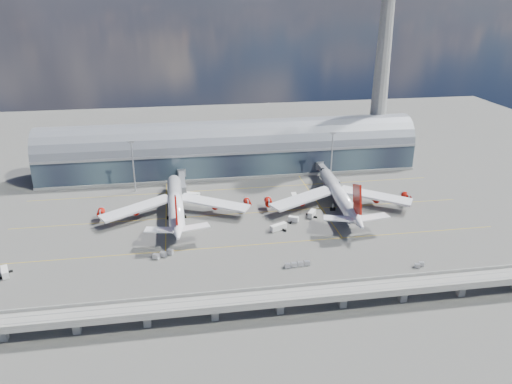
{
  "coord_description": "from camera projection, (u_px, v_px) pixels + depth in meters",
  "views": [
    {
      "loc": [
        -27.84,
        -180.6,
        92.07
      ],
      "look_at": [
        3.11,
        10.0,
        14.0
      ],
      "focal_mm": 35.0,
      "sensor_mm": 36.0,
      "label": 1
    }
  ],
  "objects": [
    {
      "name": "airliner_left",
      "position": [
        176.0,
        204.0,
        216.37
      ],
      "size": [
        66.94,
        70.28,
        21.46
      ],
      "rotation": [
        0.0,
        0.0,
        0.01
      ],
      "color": "white",
      "rests_on": "ground"
    },
    {
      "name": "guideway",
      "position": [
        280.0,
        298.0,
        151.6
      ],
      "size": [
        220.0,
        8.5,
        7.2
      ],
      "color": "gray",
      "rests_on": "ground"
    },
    {
      "name": "floodlight_mast_left",
      "position": [
        133.0,
        165.0,
        241.7
      ],
      "size": [
        3.0,
        0.7,
        25.7
      ],
      "color": "gray",
      "rests_on": "ground"
    },
    {
      "name": "taxi_lines",
      "position": [
        245.0,
        211.0,
        224.14
      ],
      "size": [
        200.0,
        80.12,
        0.01
      ],
      "color": "gold",
      "rests_on": "ground"
    },
    {
      "name": "ground",
      "position": [
        252.0,
        233.0,
        203.91
      ],
      "size": [
        500.0,
        500.0,
        0.0
      ],
      "primitive_type": "plane",
      "color": "#474744",
      "rests_on": "ground"
    },
    {
      "name": "terminal",
      "position": [
        230.0,
        151.0,
        271.03
      ],
      "size": [
        200.0,
        30.0,
        28.0
      ],
      "color": "#202735",
      "rests_on": "ground"
    },
    {
      "name": "cargo_train_2",
      "position": [
        419.0,
        265.0,
        178.76
      ],
      "size": [
        4.59,
        3.04,
        1.49
      ],
      "rotation": [
        0.0,
        0.0,
        1.16
      ],
      "color": "gray",
      "rests_on": "ground"
    },
    {
      "name": "service_truck_5",
      "position": [
        192.0,
        196.0,
        236.46
      ],
      "size": [
        7.32,
        5.06,
        3.31
      ],
      "rotation": [
        0.0,
        0.0,
        1.17
      ],
      "color": "silver",
      "rests_on": "ground"
    },
    {
      "name": "service_truck_1",
      "position": [
        293.0,
        219.0,
        213.33
      ],
      "size": [
        4.72,
        3.93,
        2.5
      ],
      "rotation": [
        0.0,
        0.0,
        1.03
      ],
      "color": "silver",
      "rests_on": "ground"
    },
    {
      "name": "cargo_train_0",
      "position": [
        163.0,
        254.0,
        185.58
      ],
      "size": [
        8.24,
        5.33,
        1.87
      ],
      "rotation": [
        0.0,
        0.0,
        1.1
      ],
      "color": "gray",
      "rests_on": "ground"
    },
    {
      "name": "cargo_train_1",
      "position": [
        297.0,
        265.0,
        178.93
      ],
      "size": [
        9.75,
        2.39,
        1.61
      ],
      "rotation": [
        0.0,
        0.0,
        1.48
      ],
      "color": "gray",
      "rests_on": "ground"
    },
    {
      "name": "service_truck_3",
      "position": [
        312.0,
        214.0,
        218.46
      ],
      "size": [
        4.72,
        5.74,
        2.65
      ],
      "rotation": [
        0.0,
        0.0,
        -0.57
      ],
      "color": "silver",
      "rests_on": "ground"
    },
    {
      "name": "control_tower",
      "position": [
        382.0,
        70.0,
        273.14
      ],
      "size": [
        19.0,
        19.0,
        103.0
      ],
      "color": "gray",
      "rests_on": "ground"
    },
    {
      "name": "floodlight_mast_right",
      "position": [
        332.0,
        155.0,
        256.56
      ],
      "size": [
        3.0,
        0.7,
        25.7
      ],
      "color": "gray",
      "rests_on": "ground"
    },
    {
      "name": "service_truck_2",
      "position": [
        278.0,
        227.0,
        205.95
      ],
      "size": [
        7.62,
        5.16,
        2.69
      ],
      "rotation": [
        0.0,
        0.0,
        2.02
      ],
      "color": "silver",
      "rests_on": "ground"
    },
    {
      "name": "service_truck_0",
      "position": [
        5.0,
        272.0,
        172.98
      ],
      "size": [
        4.21,
        6.83,
        2.69
      ],
      "rotation": [
        0.0,
        0.0,
        0.35
      ],
      "color": "silver",
      "rests_on": "ground"
    },
    {
      "name": "jet_bridge_right",
      "position": [
        326.0,
        173.0,
        255.71
      ],
      "size": [
        4.4,
        32.0,
        7.25
      ],
      "color": "gray",
      "rests_on": "ground"
    },
    {
      "name": "jet_bridge_left",
      "position": [
        182.0,
        180.0,
        246.57
      ],
      "size": [
        4.4,
        28.0,
        7.25
      ],
      "color": "gray",
      "rests_on": "ground"
    },
    {
      "name": "service_truck_4",
      "position": [
        294.0,
        197.0,
        235.78
      ],
      "size": [
        2.99,
        5.38,
        3.0
      ],
      "rotation": [
        0.0,
        0.0,
        -0.1
      ],
      "color": "silver",
      "rests_on": "ground"
    },
    {
      "name": "airliner_right",
      "position": [
        339.0,
        196.0,
        225.49
      ],
      "size": [
        67.97,
        71.05,
        22.53
      ],
      "rotation": [
        0.0,
        0.0,
        -0.07
      ],
      "color": "white",
      "rests_on": "ground"
    }
  ]
}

